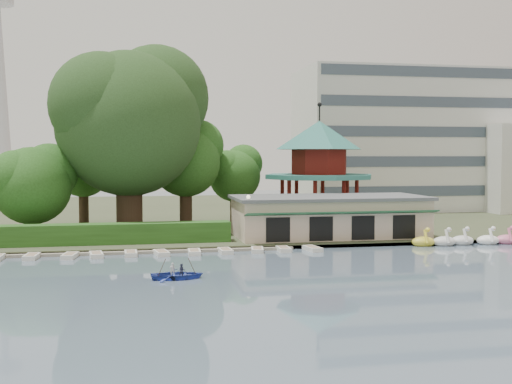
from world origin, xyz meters
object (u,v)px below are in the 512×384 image
object	(u,v)px
dock	(93,253)
rowboat_with_passengers	(177,271)
big_tree	(130,115)
boathouse	(329,216)
pavilion	(319,162)

from	to	relation	value
dock	rowboat_with_passengers	distance (m)	13.44
rowboat_with_passengers	big_tree	bearing A→B (deg)	97.26
boathouse	rowboat_with_passengers	distance (m)	23.14
dock	pavilion	bearing A→B (deg)	31.66
boathouse	pavilion	distance (m)	11.43
dock	big_tree	bearing A→B (deg)	73.84
rowboat_with_passengers	boathouse	bearing A→B (deg)	46.51
boathouse	big_tree	xyz separation A→B (m)	(-18.80, 6.26, 9.94)
boathouse	pavilion	size ratio (longest dim) A/B	1.38
dock	pavilion	xyz separation A→B (m)	(24.00, 14.80, 7.36)
pavilion	rowboat_with_passengers	distance (m)	32.93
pavilion	dock	bearing A→B (deg)	-148.34
dock	big_tree	world-z (taller)	big_tree
boathouse	rowboat_with_passengers	bearing A→B (deg)	-133.49
dock	rowboat_with_passengers	size ratio (longest dim) A/B	6.90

